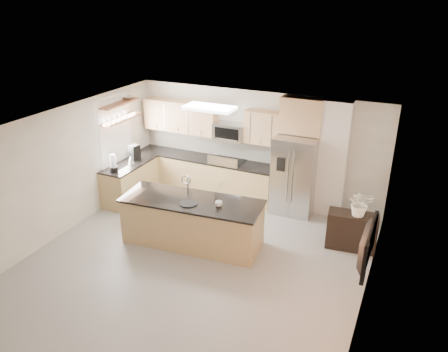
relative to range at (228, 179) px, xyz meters
The scene contains 27 objects.
floor 3.02m from the range, 78.39° to the right, with size 6.50×6.50×0.00m, color gray.
ceiling 3.66m from the range, 78.39° to the right, with size 6.00×6.50×0.02m, color white.
wall_back 1.07m from the range, 28.76° to the left, with size 6.00×0.02×2.60m, color silver.
wall_front 6.25m from the range, 84.45° to the right, with size 6.00×0.02×2.60m, color silver.
wall_left 3.87m from the range, 129.41° to the right, with size 0.02×6.50×2.60m, color silver.
wall_right 4.71m from the range, 39.05° to the right, with size 0.02×6.50×2.60m, color silver.
back_counter 0.63m from the range, behind, with size 3.55×0.66×1.44m.
left_counter 2.33m from the range, 152.71° to the right, with size 0.66×1.50×0.92m.
range is the anchor object (origin of this frame).
upper_cabinets 1.53m from the range, 166.83° to the left, with size 3.50×0.33×0.75m.
microwave 1.16m from the range, 90.00° to the left, with size 0.76×0.40×0.40m.
refrigerator 1.71m from the range, ahead, with size 0.92×0.78×1.78m.
partition_column 2.56m from the range, ahead, with size 0.60×0.30×2.60m, color silver.
window 2.86m from the range, 155.75° to the right, with size 0.04×1.15×1.65m.
shelf_lower 2.86m from the range, 156.67° to the right, with size 0.30×1.20×0.04m, color brown.
shelf_upper 3.07m from the range, 156.67° to the right, with size 0.30×1.20×0.04m, color brown.
ceiling_fixture 2.48m from the range, 81.39° to the right, with size 1.00×0.50×0.06m, color white.
island 2.21m from the range, 83.98° to the right, with size 2.83×1.25×1.37m.
credenza 3.31m from the range, 18.81° to the right, with size 0.94×0.39×0.75m, color black.
cup 2.42m from the range, 69.76° to the right, with size 0.13×0.13×0.10m, color white.
platter 2.43m from the range, 83.77° to the right, with size 0.34×0.34×0.02m, color black.
blender 2.70m from the range, 142.19° to the right, with size 0.17×0.17×0.40m.
kettle 2.34m from the range, 152.77° to the right, with size 0.18×0.18×0.22m.
coffee_maker 2.32m from the range, 159.25° to the right, with size 0.23×0.26×0.36m.
bowl 3.02m from the range, 164.27° to the right, with size 0.33×0.33×0.08m, color #AAAAAC.
flower_vase 3.47m from the range, 18.66° to the right, with size 0.70×0.61×0.77m, color white.
television 4.78m from the range, 41.64° to the right, with size 1.08×0.14×0.62m, color black.
Camera 1 is at (3.36, -5.86, 4.72)m, focal length 35.00 mm.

